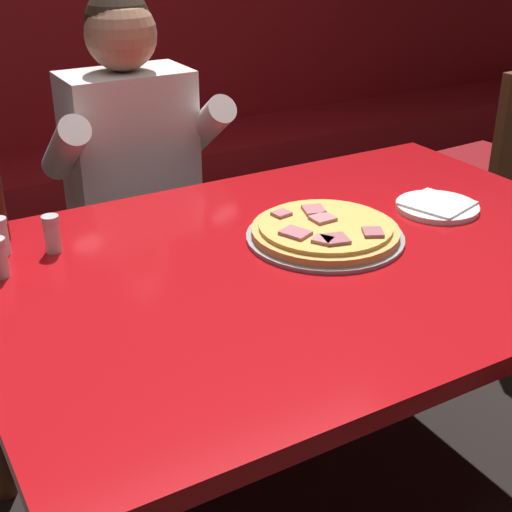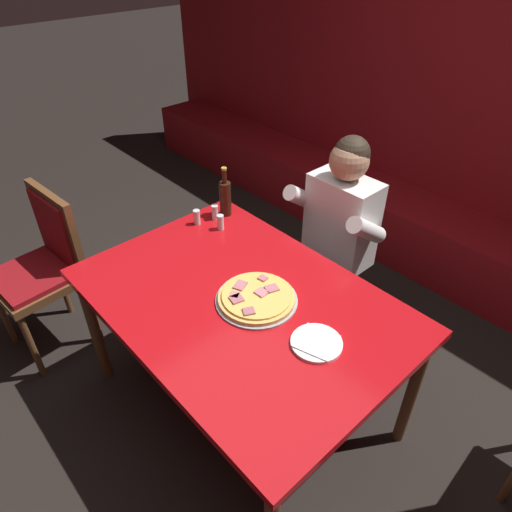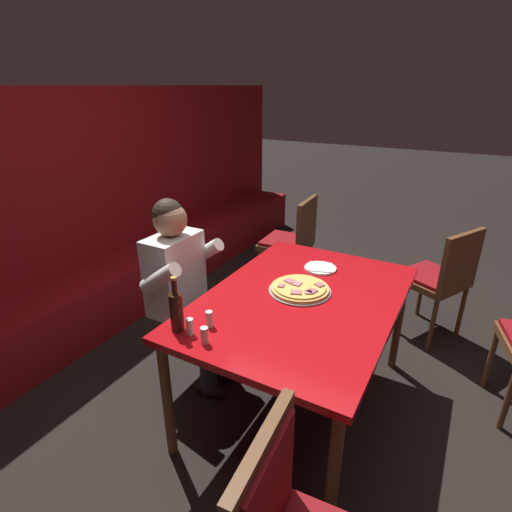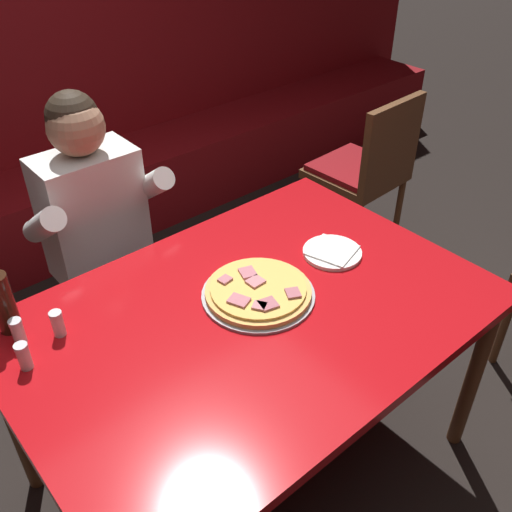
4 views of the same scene
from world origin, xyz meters
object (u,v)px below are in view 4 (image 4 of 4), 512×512
Objects in this scene: main_dining_table at (252,327)px; plate_white_paper at (332,252)px; shaker_oregano at (24,357)px; dining_chair_by_booth at (368,166)px; diner_seated_blue_shirt at (106,239)px; pizza at (258,292)px; shaker_black_pepper at (58,325)px; shaker_parmesan at (18,333)px; beer_bottle at (2,301)px.

plate_white_paper is (0.41, 0.05, 0.08)m from main_dining_table.
dining_chair_by_booth is (2.00, 0.44, -0.24)m from shaker_oregano.
shaker_oregano is at bearing -134.44° from diner_seated_blue_shirt.
shaker_oregano is 0.07× the size of diner_seated_blue_shirt.
shaker_oregano is at bearing 164.98° from pizza.
main_dining_table is 0.68m from shaker_oregano.
shaker_oregano is (-0.63, 0.23, 0.11)m from main_dining_table.
dining_chair_by_booth reaches higher than shaker_black_pepper.
dining_chair_by_booth is at bearing 9.47° from shaker_parmesan.
shaker_oregano is (-0.03, -0.18, -0.07)m from beer_bottle.
shaker_black_pepper reaches higher than pizza.
shaker_parmesan is at bearing 156.30° from pizza.
shaker_black_pepper is (-0.56, 0.25, 0.02)m from pizza.
dining_chair_by_booth is at bearing 32.83° from plate_white_paper.
plate_white_paper is at bearing 0.77° from pizza.
shaker_parmesan is 0.07× the size of diner_seated_blue_shirt.
dining_chair_by_booth is (1.98, 0.25, -0.32)m from beer_bottle.
shaker_oregano is at bearing -153.68° from shaker_black_pepper.
shaker_oregano is 2.07m from dining_chair_by_booth.
main_dining_table is at bearing -145.87° from pizza.
shaker_oregano is (-1.05, 0.18, 0.03)m from plate_white_paper.
main_dining_table is 7.11× the size of plate_white_paper.
shaker_black_pepper is (-0.50, 0.29, 0.11)m from main_dining_table.
diner_seated_blue_shirt reaches higher than shaker_parmesan.
beer_bottle is 0.23× the size of diner_seated_blue_shirt.
shaker_parmesan is at bearing 151.21° from main_dining_table.
beer_bottle is (-1.02, 0.37, 0.10)m from plate_white_paper.
shaker_parmesan and shaker_oregano have the same top height.
shaker_oregano reaches higher than pizza.
pizza is at bearing -29.04° from beer_bottle.
shaker_black_pepper is 0.07× the size of diner_seated_blue_shirt.
shaker_parmesan reaches higher than main_dining_table.
shaker_black_pepper reaches higher than plate_white_paper.
main_dining_table is 1.17× the size of diner_seated_blue_shirt.
shaker_oregano is at bearing 160.29° from main_dining_table.
dining_chair_by_booth is at bearing 11.25° from shaker_black_pepper.
diner_seated_blue_shirt is at bearing 103.28° from pizza.
plate_white_paper is at bearing -15.78° from shaker_parmesan.
diner_seated_blue_shirt reaches higher than dining_chair_by_booth.
pizza is 0.38× the size of dining_chair_by_booth.
dining_chair_by_booth is at bearing 25.83° from main_dining_table.
dining_chair_by_booth reaches higher than pizza.
pizza is at bearing -76.72° from diner_seated_blue_shirt.
dining_chair_by_booth is (1.87, 0.37, -0.24)m from shaker_black_pepper.
shaker_black_pepper is at bearing -22.74° from shaker_parmesan.
beer_bottle reaches higher than main_dining_table.
plate_white_paper is 0.95m from shaker_black_pepper.
plate_white_paper is 2.44× the size of shaker_parmesan.
main_dining_table is 17.36× the size of shaker_black_pepper.
shaker_parmesan reaches higher than plate_white_paper.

